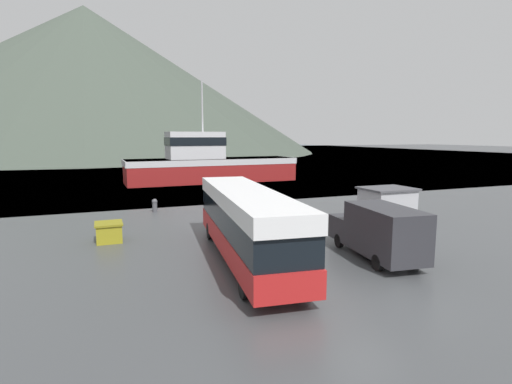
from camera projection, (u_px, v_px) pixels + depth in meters
ground_plane at (367, 302)px, 13.76m from camera, size 400.00×400.00×0.00m
water_surface at (124, 152)px, 143.82m from camera, size 240.00×240.00×0.00m
hill_backdrop at (87, 80)px, 137.88m from camera, size 155.70×155.70×49.38m
tour_bus at (246, 221)px, 18.13m from camera, size 3.80×12.33×3.26m
delivery_van at (378, 231)px, 18.44m from camera, size 2.73×6.15×2.53m
fishing_boat at (208, 163)px, 49.44m from camera, size 21.09×5.96×12.25m
storage_bin at (109, 232)px, 21.51m from camera, size 1.43×1.51×1.05m
dock_kiosk at (387, 206)px, 25.90m from camera, size 3.21×2.62×2.36m
mooring_bollard at (155, 205)px, 29.97m from camera, size 0.41×0.41×0.99m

